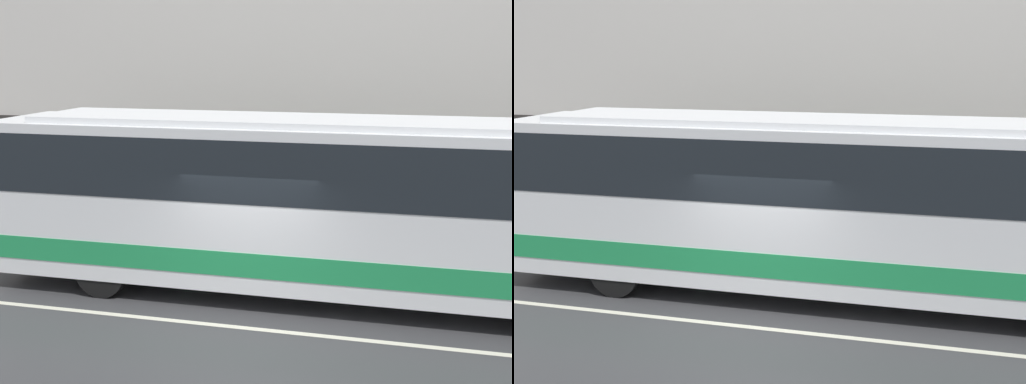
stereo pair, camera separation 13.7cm
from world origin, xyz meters
TOP-DOWN VIEW (x-y plane):
  - ground_plane at (0.00, 0.00)m, footprint 60.00×60.00m
  - sidewalk at (0.00, 5.46)m, footprint 60.00×2.93m
  - lane_stripe at (0.00, 0.00)m, footprint 54.00×0.14m
  - transit_bus at (0.78, 1.95)m, footprint 12.29×2.58m
  - pedestrian_waiting at (-3.20, 6.10)m, footprint 0.36×0.36m

SIDE VIEW (x-z plane):
  - ground_plane at x=0.00m, z-range 0.00..0.00m
  - lane_stripe at x=0.00m, z-range 0.00..0.01m
  - sidewalk at x=0.00m, z-range 0.00..0.14m
  - pedestrian_waiting at x=-3.20m, z-range 0.08..1.71m
  - transit_bus at x=0.78m, z-range 0.22..3.65m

